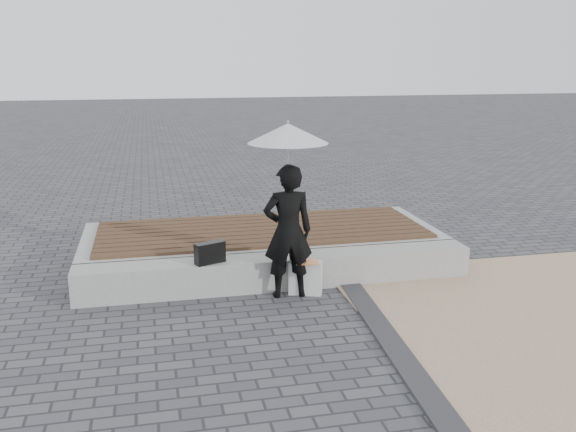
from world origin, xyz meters
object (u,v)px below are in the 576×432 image
at_px(handbag, 210,253).
at_px(canvas_tote, 305,277).
at_px(woman, 288,231).
at_px(parasol, 288,133).
at_px(seating_ledge, 279,271).

bearing_deg(handbag, canvas_tote, -34.01).
bearing_deg(woman, parasol, 1.35).
distance_m(parasol, handbag, 1.72).
relative_size(parasol, handbag, 3.23).
bearing_deg(parasol, handbag, 164.47).
relative_size(seating_ledge, canvas_tote, 11.94).
bearing_deg(canvas_tote, handbag, -171.54).
height_order(woman, canvas_tote, woman).
bearing_deg(parasol, seating_ledge, 96.35).
height_order(woman, parasol, parasol).
xyz_separation_m(seating_ledge, handbag, (-0.87, -0.10, 0.33)).
height_order(seating_ledge, parasol, parasol).
relative_size(woman, parasol, 1.36).
bearing_deg(parasol, woman, 0.00).
distance_m(seating_ledge, woman, 0.70).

